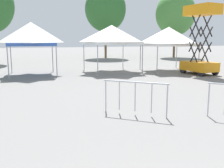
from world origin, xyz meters
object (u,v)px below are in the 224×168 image
canopy_tent_far_left (31,34)px  canopy_tent_behind_center (169,36)px  crowd_barrier_mid_lot (135,92)px  tree_behind_tents_center (105,9)px  scissor_lift (200,54)px  tree_behind_tents_left (175,14)px  canopy_tent_right_of_center (112,35)px

canopy_tent_far_left → canopy_tent_behind_center: canopy_tent_far_left is taller
crowd_barrier_mid_lot → tree_behind_tents_center: bearing=75.7°
canopy_tent_behind_center → scissor_lift: bearing=-63.1°
canopy_tent_far_left → tree_behind_tents_left: (17.51, 11.42, 2.76)m
tree_behind_tents_center → crowd_barrier_mid_lot: bearing=-104.3°
canopy_tent_behind_center → tree_behind_tents_left: 14.88m
tree_behind_tents_center → crowd_barrier_mid_lot: 24.89m
canopy_tent_far_left → crowd_barrier_mid_lot: canopy_tent_far_left is taller
canopy_tent_right_of_center → crowd_barrier_mid_lot: bearing=-103.9°
tree_behind_tents_left → canopy_tent_behind_center: bearing=-123.0°
canopy_tent_behind_center → crowd_barrier_mid_lot: bearing=-124.9°
scissor_lift → tree_behind_tents_center: size_ratio=0.53×
tree_behind_tents_left → tree_behind_tents_center: bearing=168.2°
canopy_tent_right_of_center → canopy_tent_behind_center: size_ratio=1.04×
canopy_tent_far_left → tree_behind_tents_left: bearing=33.1°
scissor_lift → tree_behind_tents_left: (6.83, 14.44, 4.10)m
canopy_tent_right_of_center → crowd_barrier_mid_lot: (-2.56, -10.35, -1.89)m
canopy_tent_far_left → canopy_tent_right_of_center: 5.46m
tree_behind_tents_left → crowd_barrier_mid_lot: (-14.61, -21.80, -4.69)m
canopy_tent_behind_center → crowd_barrier_mid_lot: (-6.66, -9.56, -1.78)m
scissor_lift → canopy_tent_behind_center: bearing=116.9°
canopy_tent_far_left → scissor_lift: scissor_lift is taller
crowd_barrier_mid_lot → canopy_tent_right_of_center: bearing=76.1°
scissor_lift → tree_behind_tents_left: size_ratio=0.56×
scissor_lift → tree_behind_tents_left: tree_behind_tents_left is taller
canopy_tent_far_left → scissor_lift: 11.18m
canopy_tent_behind_center → tree_behind_tents_center: (-0.65, 14.04, 3.35)m
canopy_tent_far_left → crowd_barrier_mid_lot: (2.90, -10.38, -1.92)m
canopy_tent_right_of_center → canopy_tent_behind_center: 4.18m
canopy_tent_right_of_center → crowd_barrier_mid_lot: canopy_tent_right_of_center is taller
canopy_tent_right_of_center → tree_behind_tents_center: 14.07m
crowd_barrier_mid_lot → scissor_lift: bearing=43.4°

